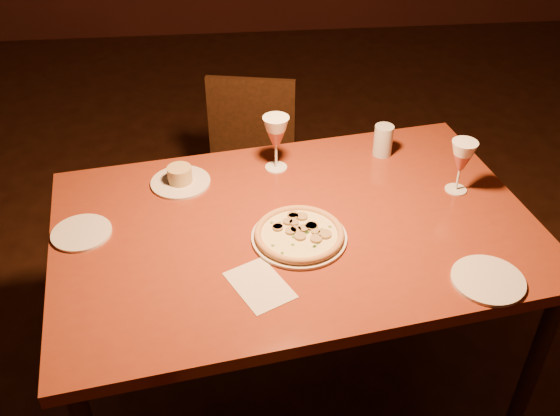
{
  "coord_description": "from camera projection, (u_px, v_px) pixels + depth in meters",
  "views": [
    {
      "loc": [
        -0.13,
        -1.81,
        2.04
      ],
      "look_at": [
        0.03,
        -0.21,
        0.84
      ],
      "focal_mm": 40.0,
      "sensor_mm": 36.0,
      "label": 1
    }
  ],
  "objects": [
    {
      "name": "wine_glass_right",
      "position": [
        460.0,
        167.0,
        2.07
      ],
      "size": [
        0.09,
        0.09,
        0.19
      ],
      "primitive_type": null,
      "color": "#AE5048",
      "rests_on": "dining_table"
    },
    {
      "name": "side_plate_near",
      "position": [
        488.0,
        280.0,
        1.76
      ],
      "size": [
        0.21,
        0.21,
        0.01
      ],
      "primitive_type": "cylinder",
      "color": "silver",
      "rests_on": "dining_table"
    },
    {
      "name": "side_plate_left",
      "position": [
        82.0,
        233.0,
        1.93
      ],
      "size": [
        0.19,
        0.19,
        0.01
      ],
      "primitive_type": "cylinder",
      "color": "silver",
      "rests_on": "dining_table"
    },
    {
      "name": "chair_far",
      "position": [
        248.0,
        163.0,
        2.89
      ],
      "size": [
        0.48,
        0.48,
        0.84
      ],
      "rotation": [
        0.0,
        0.0,
        -0.21
      ],
      "color": "black",
      "rests_on": "floor"
    },
    {
      "name": "water_tumbler",
      "position": [
        383.0,
        140.0,
        2.28
      ],
      "size": [
        0.07,
        0.07,
        0.12
      ],
      "primitive_type": "cylinder",
      "color": "#B0B9C0",
      "rests_on": "dining_table"
    },
    {
      "name": "dining_table",
      "position": [
        295.0,
        241.0,
        2.02
      ],
      "size": [
        1.64,
        1.19,
        0.81
      ],
      "rotation": [
        0.0,
        0.0,
        0.15
      ],
      "color": "maroon",
      "rests_on": "floor"
    },
    {
      "name": "pizza_plate",
      "position": [
        299.0,
        234.0,
        1.91
      ],
      "size": [
        0.3,
        0.3,
        0.03
      ],
      "color": "silver",
      "rests_on": "dining_table"
    },
    {
      "name": "menu_card",
      "position": [
        260.0,
        285.0,
        1.75
      ],
      "size": [
        0.21,
        0.24,
        0.0
      ],
      "primitive_type": "cube",
      "rotation": [
        0.0,
        0.0,
        0.46
      ],
      "color": "beige",
      "rests_on": "dining_table"
    },
    {
      "name": "wine_glass_far",
      "position": [
        276.0,
        143.0,
        2.18
      ],
      "size": [
        0.09,
        0.09,
        0.2
      ],
      "primitive_type": null,
      "color": "#AE5048",
      "rests_on": "dining_table"
    },
    {
      "name": "ramekin_saucer",
      "position": [
        180.0,
        178.0,
        2.15
      ],
      "size": [
        0.21,
        0.21,
        0.07
      ],
      "color": "silver",
      "rests_on": "dining_table"
    },
    {
      "name": "floor",
      "position": [
        269.0,
        336.0,
        2.67
      ],
      "size": [
        7.0,
        7.0,
        0.0
      ],
      "primitive_type": "plane",
      "color": "black",
      "rests_on": "ground"
    }
  ]
}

